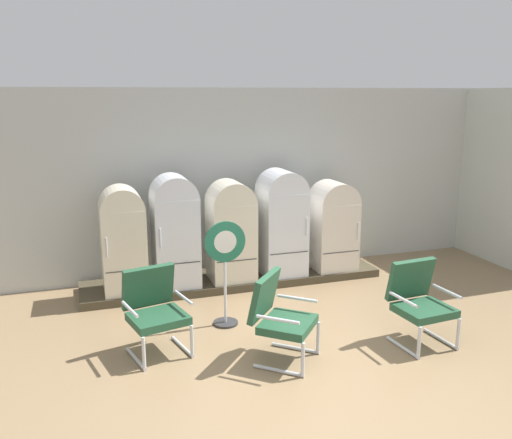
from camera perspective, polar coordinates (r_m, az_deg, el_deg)
The scene contains 13 objects.
ground at distance 5.97m, azimuth 6.02°, elevation -16.31°, with size 12.00×10.00×0.05m, color #8B704F.
back_wall at distance 8.77m, azimuth -3.60°, elevation 4.01°, with size 11.76×0.12×2.99m.
side_wall_right at distance 10.04m, azimuth 25.10°, elevation 3.81°, with size 0.16×2.20×2.99m.
display_plinth at distance 8.54m, azimuth -2.36°, elevation -6.29°, with size 4.64×0.95×0.12m, color #433B2A.
refrigerator_0 at distance 7.89m, azimuth -13.87°, elevation -1.73°, with size 0.61×0.65×1.52m.
refrigerator_1 at distance 7.96m, azimuth -8.58°, elevation -0.84°, with size 0.64×0.65×1.65m.
refrigerator_2 at distance 8.15m, azimuth -2.66°, elevation -0.90°, with size 0.66×0.64×1.52m.
refrigerator_3 at distance 8.42m, azimuth 2.71°, elevation 0.03°, with size 0.66×0.70×1.64m.
refrigerator_4 at distance 8.76m, azimuth 8.16°, elevation -0.38°, with size 0.67×0.64×1.42m.
armchair_left at distance 6.32m, azimuth -10.67°, elevation -9.09°, with size 0.77×0.78×0.99m.
armchair_right at distance 6.72m, azimuth 16.85°, elevation -8.05°, with size 0.71×0.70×0.99m.
armchair_center at distance 6.03m, azimuth 2.45°, elevation -9.95°, with size 0.89×0.89×0.99m.
sign_stand at distance 6.84m, azimuth -3.26°, elevation -5.57°, with size 0.52×0.32×1.37m.
Camera 1 is at (-2.20, -4.71, 2.92)m, focal length 37.88 mm.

